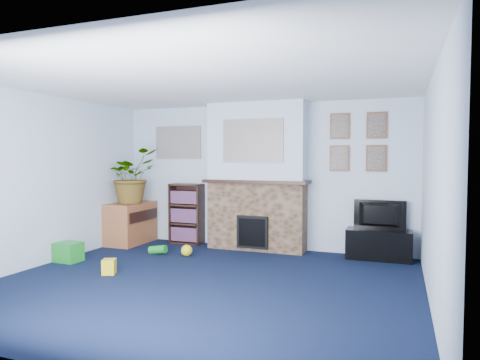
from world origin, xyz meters
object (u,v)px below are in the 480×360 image
at_px(bookshelf, 187,215).
at_px(sideboard, 131,223).
at_px(tv_stand, 379,244).
at_px(television, 379,215).

xyz_separation_m(bookshelf, sideboard, (-0.92, -0.36, -0.15)).
distance_m(tv_stand, bookshelf, 3.25).
height_order(bookshelf, sideboard, bookshelf).
bearing_deg(bookshelf, sideboard, -158.80).
relative_size(tv_stand, sideboard, 1.01).
bearing_deg(tv_stand, sideboard, -176.15).
bearing_deg(bookshelf, television, -1.00).
xyz_separation_m(tv_stand, bookshelf, (-3.24, 0.08, 0.28)).
bearing_deg(television, sideboard, 5.28).
bearing_deg(bookshelf, tv_stand, -1.35).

